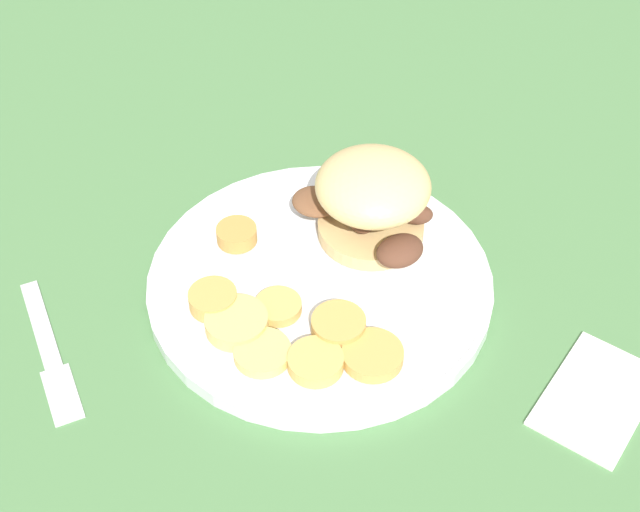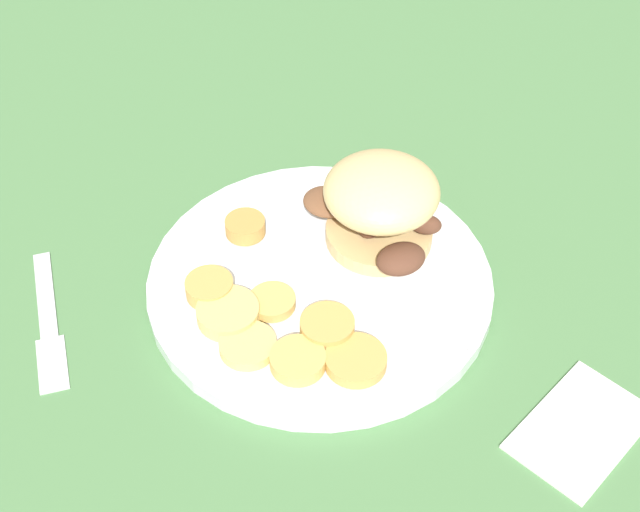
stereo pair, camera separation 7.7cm
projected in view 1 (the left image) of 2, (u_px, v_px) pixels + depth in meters
name	position (u px, v px, depth m)	size (l,w,h in m)	color
ground_plane	(320.00, 288.00, 0.80)	(4.00, 4.00, 0.00)	#4C7A47
dinner_plate	(320.00, 281.00, 0.80)	(0.31, 0.31, 0.02)	white
sandwich	(372.00, 198.00, 0.80)	(0.14, 0.12, 0.08)	tan
potato_round_0	(316.00, 362.00, 0.72)	(0.05, 0.05, 0.01)	tan
potato_round_1	(278.00, 306.00, 0.76)	(0.04, 0.04, 0.01)	tan
potato_round_2	(339.00, 326.00, 0.74)	(0.05, 0.05, 0.02)	tan
potato_round_3	(213.00, 300.00, 0.76)	(0.04, 0.04, 0.02)	tan
potato_round_4	(237.00, 234.00, 0.82)	(0.04, 0.04, 0.01)	#BC8942
potato_round_5	(262.00, 353.00, 0.73)	(0.05, 0.05, 0.01)	#DBB766
potato_round_6	(237.00, 323.00, 0.74)	(0.05, 0.05, 0.01)	#DBB766
potato_round_7	(373.00, 355.00, 0.72)	(0.05, 0.05, 0.01)	tan
fork	(49.00, 350.00, 0.75)	(0.13, 0.13, 0.00)	silver
napkin	(597.00, 396.00, 0.72)	(0.11, 0.07, 0.01)	white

